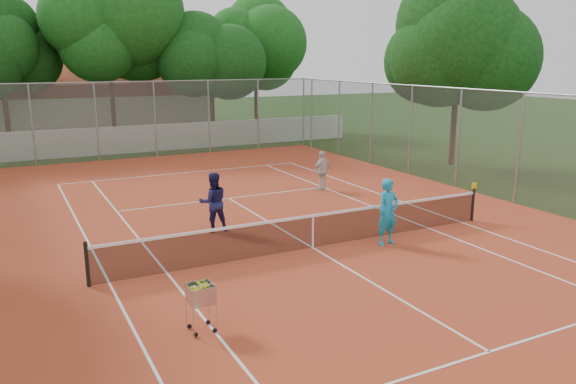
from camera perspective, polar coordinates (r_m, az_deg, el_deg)
name	(u,v)px	position (r m, az deg, el deg)	size (l,w,h in m)	color
ground	(313,249)	(15.67, 2.52, -5.76)	(120.00, 120.00, 0.00)	#18370F
court_pad	(313,248)	(15.67, 2.52, -5.73)	(18.00, 34.00, 0.02)	#B44123
court_lines	(313,248)	(15.66, 2.52, -5.68)	(10.98, 23.78, 0.01)	white
tennis_net	(313,231)	(15.51, 2.54, -3.98)	(11.88, 0.10, 0.98)	black
perimeter_fence	(313,178)	(15.13, 2.59, 1.41)	(18.00, 34.00, 4.00)	slate
boundary_wall	(148,138)	(32.98, -14.07, 5.32)	(26.00, 0.30, 1.50)	white
clubhouse	(84,102)	(42.29, -20.04, 8.58)	(16.40, 9.00, 4.40)	beige
tropical_trees	(131,61)	(35.62, -15.62, 12.66)	(29.00, 19.00, 10.00)	#0D340F
player_near	(388,212)	(15.94, 10.11, -2.00)	(0.69, 0.45, 1.89)	#1695C3
player_far_left	(213,202)	(17.08, -7.60, -1.02)	(0.88, 0.68, 1.81)	#191A4D
player_far_right	(322,171)	(22.35, 3.50, 2.19)	(0.93, 0.39, 1.58)	silver
ball_hopper	(201,306)	(11.03, -8.81, -11.37)	(0.50, 0.50, 1.04)	#B4B5BB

